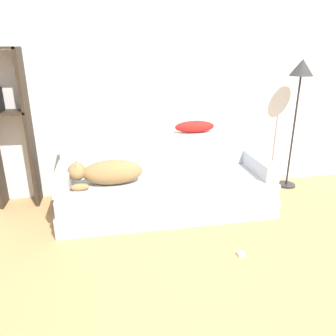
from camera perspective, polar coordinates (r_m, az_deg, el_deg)
wall_back at (r=3.96m, az=-1.31°, el=15.00°), size 7.76×0.06×2.70m
couch at (r=3.63m, az=-0.28°, el=-4.59°), size 2.28×0.87×0.38m
couch_backrest at (r=3.82m, az=-1.26°, el=3.04°), size 2.24×0.15×0.40m
couch_arm_left at (r=3.50m, az=-17.73°, el=-1.60°), size 0.15×0.68×0.17m
couch_arm_right at (r=3.84m, az=15.61°, el=0.57°), size 0.15×0.68×0.17m
dog at (r=3.41m, az=-10.51°, el=-0.75°), size 0.76×0.29×0.27m
laptop at (r=3.50m, az=-0.76°, el=-1.93°), size 0.33×0.26×0.02m
throw_pillow at (r=3.83m, az=4.65°, el=7.18°), size 0.47×0.15×0.14m
bookshelf at (r=3.93m, az=-26.16°, el=7.17°), size 0.42×0.26×1.72m
floor_lamp at (r=4.28m, az=22.04°, el=13.90°), size 0.28×0.28×1.59m
power_adapter at (r=3.03m, az=12.62°, el=-14.43°), size 0.06×0.06×0.03m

